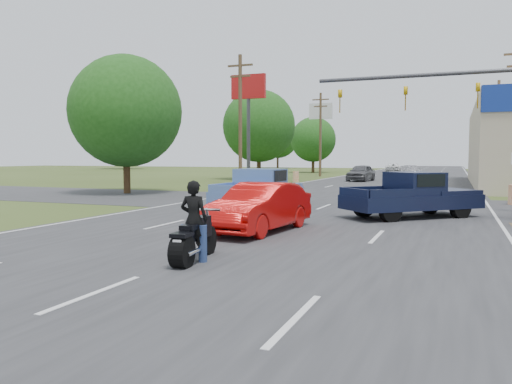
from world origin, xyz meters
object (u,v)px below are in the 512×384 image
at_px(motorcycle, 193,240).
at_px(navy_pickup, 414,195).
at_px(distant_car_white, 393,168).
at_px(distant_car_silver, 412,171).
at_px(red_convertible, 260,208).
at_px(rider, 194,224).
at_px(distant_car_grey, 361,173).
at_px(blue_pickup, 261,189).

relative_size(motorcycle, navy_pickup, 0.42).
height_order(navy_pickup, distant_car_white, navy_pickup).
height_order(motorcycle, distant_car_silver, distant_car_silver).
bearing_deg(navy_pickup, red_convertible, -79.56).
height_order(rider, distant_car_grey, rider).
xyz_separation_m(motorcycle, distant_car_silver, (0.29, 55.79, 0.15)).
height_order(blue_pickup, distant_car_grey, blue_pickup).
bearing_deg(motorcycle, red_convertible, 88.09).
distance_m(rider, distant_car_white, 71.42).
height_order(blue_pickup, navy_pickup, blue_pickup).
xyz_separation_m(red_convertible, blue_pickup, (-2.40, 6.23, 0.16)).
relative_size(navy_pickup, distant_car_grey, 1.11).
distance_m(red_convertible, distant_car_silver, 50.98).
height_order(red_convertible, distant_car_grey, distant_car_grey).
distance_m(rider, navy_pickup, 11.16).
bearing_deg(navy_pickup, blue_pickup, -137.75).
distance_m(motorcycle, navy_pickup, 11.22).
bearing_deg(distant_car_silver, red_convertible, -99.71).
bearing_deg(distant_car_silver, distant_car_white, 95.34).
bearing_deg(rider, motorcycle, 90.00).
distance_m(motorcycle, distant_car_silver, 55.80).
bearing_deg(blue_pickup, navy_pickup, -0.14).
relative_size(blue_pickup, distant_car_white, 1.19).
height_order(rider, navy_pickup, navy_pickup).
relative_size(motorcycle, distant_car_grey, 0.47).
distance_m(red_convertible, motorcycle, 4.83).
bearing_deg(navy_pickup, distant_car_grey, 150.89).
height_order(navy_pickup, distant_car_silver, navy_pickup).
distance_m(red_convertible, navy_pickup, 7.08).
bearing_deg(rider, red_convertible, -91.93).
xyz_separation_m(navy_pickup, distant_car_white, (-7.63, 60.88, -0.23)).
bearing_deg(red_convertible, distant_car_silver, 95.73).
relative_size(red_convertible, navy_pickup, 0.87).
bearing_deg(distant_car_grey, blue_pickup, -83.11).
bearing_deg(distant_car_silver, distant_car_grey, -110.40).
bearing_deg(distant_car_white, distant_car_silver, 101.65).
height_order(distant_car_grey, distant_car_white, distant_car_grey).
bearing_deg(navy_pickup, motorcycle, -63.51).
bearing_deg(distant_car_grey, motorcycle, -79.40).
height_order(navy_pickup, distant_car_grey, navy_pickup).
distance_m(red_convertible, rider, 4.77).
distance_m(motorcycle, distant_car_white, 71.48).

